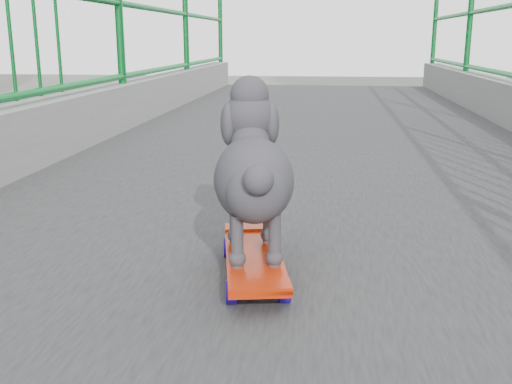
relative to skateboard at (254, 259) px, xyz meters
The scene contains 2 objects.
skateboard is the anchor object (origin of this frame).
poodle 0.24m from the skateboard, 100.60° to the left, with size 0.26×0.49×0.41m.
Camera 1 is at (0.06, 3.81, 7.61)m, focal length 42.00 mm.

